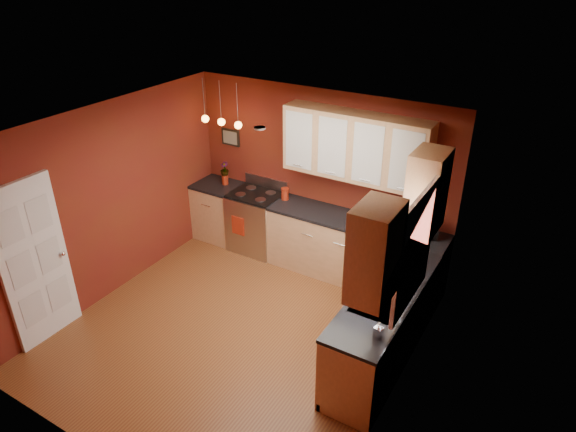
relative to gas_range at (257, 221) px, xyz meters
The scene contains 27 objects.
floor 2.08m from the gas_range, 62.94° to the right, with size 4.20×4.20×0.00m, color brown.
ceiling 2.93m from the gas_range, 62.94° to the right, with size 4.00×4.20×0.02m, color silver.
wall_back 1.27m from the gas_range, 18.02° to the left, with size 4.00×0.02×2.60m, color maroon.
wall_front 4.09m from the gas_range, 76.73° to the right, with size 4.00×0.02×2.60m, color maroon.
wall_left 2.25m from the gas_range, 120.95° to the right, with size 0.02×4.20×2.60m, color maroon.
wall_right 3.53m from the gas_range, 31.66° to the right, with size 0.02×4.20×2.60m, color maroon.
base_cabinets_back_left 0.73m from the gas_range, behind, with size 0.70×0.60×0.90m, color tan.
base_cabinets_back_right 1.65m from the gas_range, ahead, with size 2.54×0.60×0.90m, color tan.
base_cabinets_right 2.95m from the gas_range, 27.27° to the right, with size 0.60×2.10×0.90m, color tan.
counter_back_left 0.85m from the gas_range, behind, with size 0.70×0.62×0.04m, color black.
counter_back_right 1.71m from the gas_range, ahead, with size 2.54×0.62×0.04m, color black.
counter_right 2.98m from the gas_range, 27.27° to the right, with size 0.62×2.10×0.04m, color black.
gas_range is the anchor object (origin of this frame).
dishwasher_front 2.04m from the gas_range, ahead, with size 0.60×0.02×0.80m, color #B0B0B5.
sink 3.05m from the gas_range, 29.78° to the right, with size 0.50×0.70×0.33m.
window 3.48m from the gas_range, 27.40° to the right, with size 0.06×1.02×1.22m.
door_left_wall 3.22m from the gas_range, 109.27° to the right, with size 0.12×0.82×2.05m.
upper_cabinets_back 2.12m from the gas_range, ahead, with size 2.00×0.35×0.90m, color tan.
upper_cabinets_right 3.45m from the gas_range, 28.26° to the right, with size 0.35×1.95×0.90m, color tan.
wall_picture 1.36m from the gas_range, 156.09° to the left, with size 0.32×0.03×0.26m, color black.
pendant_lights 1.62m from the gas_range, behind, with size 0.71×0.11×0.66m.
red_canister 0.73m from the gas_range, 10.01° to the left, with size 0.12×0.12×0.18m.
red_vase 0.83m from the gas_range, behind, with size 0.10×0.10×0.16m, color #A72712.
flowers 0.95m from the gas_range, behind, with size 0.13×0.13×0.23m, color #A72712.
coffee_maker 2.73m from the gas_range, ahead, with size 0.23×0.23×0.28m.
soap_pump 3.51m from the gas_range, 36.24° to the right, with size 0.07×0.08×0.16m, color silver.
dish_towel 0.35m from the gas_range, 109.29° to the right, with size 0.22×0.01×0.30m, color #A72712.
Camera 1 is at (3.09, -3.98, 4.27)m, focal length 32.00 mm.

